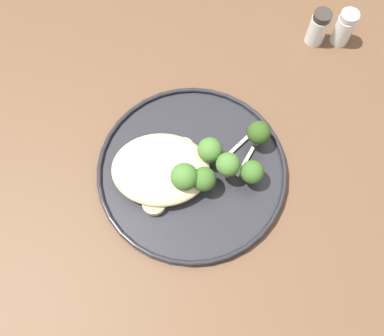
# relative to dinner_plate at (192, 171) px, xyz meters

# --- Properties ---
(ground) EXTENTS (6.00, 6.00, 0.00)m
(ground) POSITION_rel_dinner_plate_xyz_m (-0.06, 0.03, -0.75)
(ground) COLOR #2D2B28
(wooden_dining_table) EXTENTS (1.40, 1.00, 0.74)m
(wooden_dining_table) POSITION_rel_dinner_plate_xyz_m (-0.06, 0.03, -0.09)
(wooden_dining_table) COLOR brown
(wooden_dining_table) RESTS_ON ground
(dinner_plate) EXTENTS (0.29, 0.29, 0.02)m
(dinner_plate) POSITION_rel_dinner_plate_xyz_m (0.00, 0.00, 0.00)
(dinner_plate) COLOR #232328
(dinner_plate) RESTS_ON wooden_dining_table
(noodle_bed) EXTENTS (0.15, 0.12, 0.04)m
(noodle_bed) POSITION_rel_dinner_plate_xyz_m (0.05, 0.01, 0.02)
(noodle_bed) COLOR beige
(noodle_bed) RESTS_ON dinner_plate
(seared_scallop_tiny_bay) EXTENTS (0.02, 0.02, 0.01)m
(seared_scallop_tiny_bay) POSITION_rel_dinner_plate_xyz_m (0.11, 0.01, 0.01)
(seared_scallop_tiny_bay) COLOR beige
(seared_scallop_tiny_bay) RESTS_ON dinner_plate
(seared_scallop_front_small) EXTENTS (0.03, 0.03, 0.01)m
(seared_scallop_front_small) POSITION_rel_dinner_plate_xyz_m (0.08, 0.03, 0.01)
(seared_scallop_front_small) COLOR #E5C689
(seared_scallop_front_small) RESTS_ON dinner_plate
(seared_scallop_right_edge) EXTENTS (0.03, 0.03, 0.01)m
(seared_scallop_right_edge) POSITION_rel_dinner_plate_xyz_m (0.01, -0.03, 0.01)
(seared_scallop_right_edge) COLOR beige
(seared_scallop_right_edge) RESTS_ON dinner_plate
(seared_scallop_large_seared) EXTENTS (0.03, 0.03, 0.01)m
(seared_scallop_large_seared) POSITION_rel_dinner_plate_xyz_m (0.03, 0.03, 0.01)
(seared_scallop_large_seared) COLOR #E5C689
(seared_scallop_large_seared) RESTS_ON dinner_plate
(seared_scallop_center_golden) EXTENTS (0.04, 0.04, 0.01)m
(seared_scallop_center_golden) POSITION_rel_dinner_plate_xyz_m (0.05, 0.06, 0.01)
(seared_scallop_center_golden) COLOR beige
(seared_scallop_center_golden) RESTS_ON dinner_plate
(broccoli_floret_right_tilted) EXTENTS (0.04, 0.04, 0.06)m
(broccoli_floret_right_tilted) POSITION_rel_dinner_plate_xyz_m (-0.05, 0.01, 0.04)
(broccoli_floret_right_tilted) COLOR #7A994C
(broccoli_floret_right_tilted) RESTS_ON dinner_plate
(broccoli_floret_small_sprig) EXTENTS (0.04, 0.04, 0.05)m
(broccoli_floret_small_sprig) POSITION_rel_dinner_plate_xyz_m (-0.02, 0.03, 0.03)
(broccoli_floret_small_sprig) COLOR #89A356
(broccoli_floret_small_sprig) RESTS_ON dinner_plate
(broccoli_floret_beside_noodles) EXTENTS (0.04, 0.04, 0.05)m
(broccoli_floret_beside_noodles) POSITION_rel_dinner_plate_xyz_m (-0.10, -0.05, 0.04)
(broccoli_floret_beside_noodles) COLOR #7A994C
(broccoli_floret_beside_noodles) RESTS_ON dinner_plate
(broccoli_floret_front_edge) EXTENTS (0.04, 0.04, 0.06)m
(broccoli_floret_front_edge) POSITION_rel_dinner_plate_xyz_m (-0.03, -0.02, 0.04)
(broccoli_floret_front_edge) COLOR #89A356
(broccoli_floret_front_edge) RESTS_ON dinner_plate
(broccoli_floret_near_rim) EXTENTS (0.03, 0.03, 0.05)m
(broccoli_floret_near_rim) POSITION_rel_dinner_plate_xyz_m (-0.09, 0.01, 0.03)
(broccoli_floret_near_rim) COLOR #7A994C
(broccoli_floret_near_rim) RESTS_ON dinner_plate
(broccoli_floret_left_leaning) EXTENTS (0.04, 0.04, 0.06)m
(broccoli_floret_left_leaning) POSITION_rel_dinner_plate_xyz_m (0.01, 0.02, 0.04)
(broccoli_floret_left_leaning) COLOR #7A994C
(broccoli_floret_left_leaning) RESTS_ON dinner_plate
(onion_sliver_short_strip) EXTENTS (0.03, 0.05, 0.00)m
(onion_sliver_short_strip) POSITION_rel_dinner_plate_xyz_m (-0.08, -0.01, 0.01)
(onion_sliver_short_strip) COLOR silver
(onion_sliver_short_strip) RESTS_ON dinner_plate
(onion_sliver_pale_crescent) EXTENTS (0.04, 0.04, 0.00)m
(onion_sliver_pale_crescent) POSITION_rel_dinner_plate_xyz_m (-0.07, -0.04, 0.01)
(onion_sliver_pale_crescent) COLOR silver
(onion_sliver_pale_crescent) RESTS_ON dinner_plate
(salt_shaker) EXTENTS (0.03, 0.03, 0.07)m
(salt_shaker) POSITION_rel_dinner_plate_xyz_m (-0.25, -0.26, 0.02)
(salt_shaker) COLOR white
(salt_shaker) RESTS_ON wooden_dining_table
(pepper_shaker) EXTENTS (0.03, 0.03, 0.07)m
(pepper_shaker) POSITION_rel_dinner_plate_xyz_m (-0.21, -0.26, 0.02)
(pepper_shaker) COLOR white
(pepper_shaker) RESTS_ON wooden_dining_table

